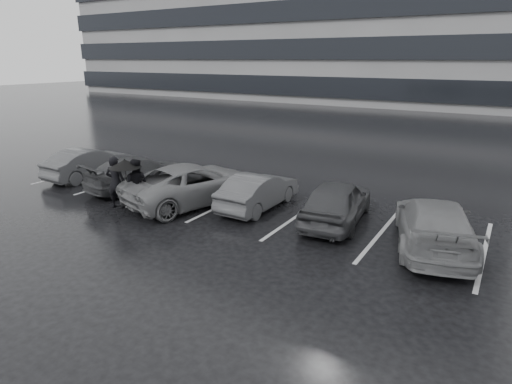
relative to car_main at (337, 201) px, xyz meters
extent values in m
plane|color=black|center=(-1.89, -2.58, -0.70)|extent=(160.00, 160.00, 0.00)
cube|color=black|center=(-23.89, 45.42, 1.30)|extent=(60.60, 25.60, 2.20)
cube|color=black|center=(-23.89, 45.42, 5.30)|extent=(60.60, 25.60, 2.20)
cube|color=black|center=(-23.89, 45.42, 9.30)|extent=(60.60, 25.60, 2.20)
imported|color=black|center=(0.00, 0.00, 0.00)|extent=(2.12, 4.26, 1.39)
imported|color=#2C2C2E|center=(-2.85, -0.10, -0.08)|extent=(1.31, 3.76, 1.24)
imported|color=#4D4D4F|center=(-5.18, -0.83, 0.02)|extent=(3.70, 5.62, 1.43)
imported|color=black|center=(-8.21, -0.54, -0.05)|extent=(2.54, 4.67, 1.28)
imported|color=#2C2C2E|center=(-11.29, -0.53, -0.04)|extent=(1.43, 4.00, 1.31)
imported|color=#4D4D4F|center=(3.00, -0.40, -0.01)|extent=(3.11, 5.08, 1.37)
imported|color=black|center=(-7.08, -2.70, 0.23)|extent=(0.80, 0.67, 1.86)
imported|color=black|center=(-6.36, -2.46, 0.20)|extent=(1.09, 1.00, 1.80)
cylinder|color=black|center=(-6.55, -2.69, 0.09)|extent=(0.02, 0.02, 1.57)
cone|color=black|center=(-6.55, -2.69, 0.97)|extent=(1.08, 1.08, 0.27)
sphere|color=black|center=(-6.55, -2.69, 1.11)|extent=(0.05, 0.05, 0.05)
cube|color=#B3B3B5|center=(-12.49, -0.08, -0.70)|extent=(0.12, 5.00, 0.00)
cube|color=#B3B3B5|center=(-9.69, -0.08, -0.70)|extent=(0.12, 5.00, 0.00)
cube|color=#B3B3B5|center=(-6.89, -0.08, -0.70)|extent=(0.12, 5.00, 0.00)
cube|color=#B3B3B5|center=(-4.09, -0.08, -0.70)|extent=(0.12, 5.00, 0.00)
cube|color=#B3B3B5|center=(-1.29, -0.08, -0.70)|extent=(0.12, 5.00, 0.00)
cube|color=#B3B3B5|center=(1.51, -0.08, -0.70)|extent=(0.12, 5.00, 0.00)
cube|color=#B3B3B5|center=(4.31, -0.08, -0.70)|extent=(0.12, 5.00, 0.00)
camera|label=1|loc=(4.49, -12.36, 4.37)|focal=30.00mm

